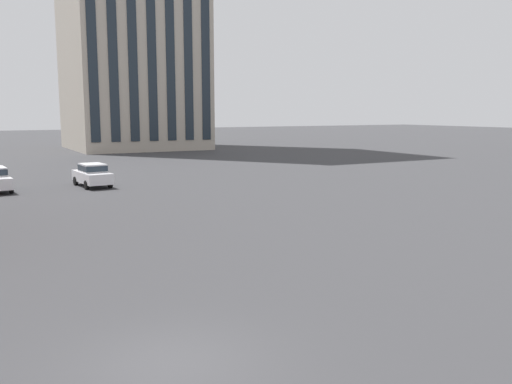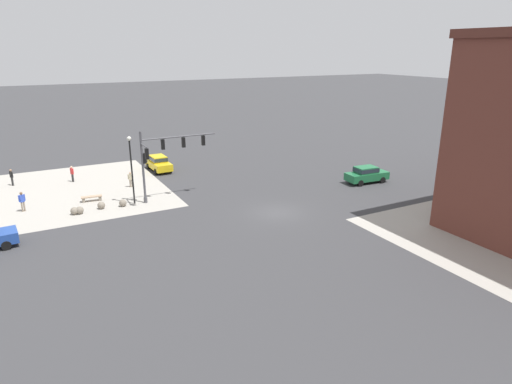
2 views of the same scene
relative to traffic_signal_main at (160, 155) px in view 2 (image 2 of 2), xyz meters
name	(u,v)px [view 2 (image 2 of 2)]	position (x,y,z in m)	size (l,w,h in m)	color
ground_plane	(277,212)	(-7.51, 7.49, -4.18)	(320.00, 320.00, 0.00)	#38383A
sidewalk_corner_slab	(54,193)	(8.49, -7.01, -4.18)	(20.00, 19.00, 0.02)	#A8A399
traffic_signal_main	(160,155)	(0.00, 0.00, 0.00)	(6.98, 2.09, 6.40)	#4C4C51
bollard_sphere_curb_a	(123,203)	(3.56, -0.14, -3.86)	(0.63, 0.63, 0.63)	gray
bollard_sphere_curb_b	(101,205)	(5.32, -0.39, -3.86)	(0.63, 0.63, 0.63)	gray
bollard_sphere_curb_c	(80,210)	(7.12, 0.04, -3.86)	(0.63, 0.63, 0.63)	gray
bollard_sphere_curb_d	(74,211)	(7.53, 0.00, -3.86)	(0.63, 0.63, 0.63)	gray
bench_near_signal	(92,198)	(5.72, -2.85, -3.85)	(1.84, 0.67, 0.49)	tan
pedestrian_near_bench	(11,176)	(11.91, -11.62, -3.20)	(0.32, 0.51, 1.69)	#333333
pedestrian_at_curb	(22,200)	(11.21, -2.80, -3.18)	(0.52, 0.31, 1.72)	gray
pedestrian_walking_east	(72,173)	(6.43, -10.19, -3.22)	(0.32, 0.51, 1.67)	#333333
pedestrian_with_bag	(131,179)	(1.58, -5.50, -3.30)	(0.49, 0.34, 1.54)	gray
street_lamp_corner_near	(131,163)	(2.49, -0.39, -0.46)	(0.36, 0.36, 6.01)	black
car_main_northbound_far	(468,156)	(-35.82, 4.07, -3.26)	(4.45, 2.00, 1.68)	red
car_main_southbound_far	(159,163)	(-2.67, -10.30, -3.26)	(2.00, 4.45, 1.68)	gold
car_cross_westbound	(366,174)	(-19.95, 4.31, -3.26)	(4.51, 2.12, 1.68)	#1E6B3D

